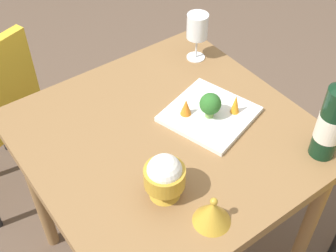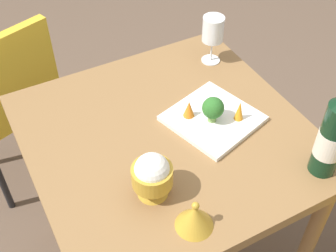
{
  "view_description": "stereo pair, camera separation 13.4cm",
  "coord_description": "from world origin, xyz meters",
  "px_view_note": "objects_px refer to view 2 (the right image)",
  "views": [
    {
      "loc": [
        -0.56,
        -0.77,
        1.73
      ],
      "look_at": [
        0.0,
        0.0,
        0.78
      ],
      "focal_mm": 47.44,
      "sensor_mm": 36.0,
      "label": 1
    },
    {
      "loc": [
        -0.45,
        -0.84,
        1.73
      ],
      "look_at": [
        0.0,
        0.0,
        0.78
      ],
      "focal_mm": 47.44,
      "sensor_mm": 36.0,
      "label": 2
    }
  ],
  "objects_px": {
    "wine_bottle": "(333,136)",
    "broccoli_floret": "(213,108)",
    "chair_by_wall": "(7,96)",
    "wine_glass": "(213,30)",
    "rice_bowl_lid": "(195,216)",
    "carrot_garnish_right": "(239,111)",
    "serving_plate": "(213,118)",
    "rice_bowl": "(152,175)",
    "carrot_garnish_left": "(189,109)"
  },
  "relations": [
    {
      "from": "wine_bottle",
      "to": "broccoli_floret",
      "type": "distance_m",
      "value": 0.36
    },
    {
      "from": "chair_by_wall",
      "to": "wine_glass",
      "type": "height_order",
      "value": "wine_glass"
    },
    {
      "from": "chair_by_wall",
      "to": "rice_bowl_lid",
      "type": "relative_size",
      "value": 8.5
    },
    {
      "from": "wine_glass",
      "to": "carrot_garnish_right",
      "type": "height_order",
      "value": "wine_glass"
    },
    {
      "from": "chair_by_wall",
      "to": "broccoli_floret",
      "type": "relative_size",
      "value": 9.91
    },
    {
      "from": "serving_plate",
      "to": "rice_bowl",
      "type": "bearing_deg",
      "value": -150.81
    },
    {
      "from": "wine_bottle",
      "to": "carrot_garnish_left",
      "type": "distance_m",
      "value": 0.43
    },
    {
      "from": "broccoli_floret",
      "to": "carrot_garnish_right",
      "type": "relative_size",
      "value": 1.27
    },
    {
      "from": "rice_bowl_lid",
      "to": "carrot_garnish_right",
      "type": "height_order",
      "value": "rice_bowl_lid"
    },
    {
      "from": "chair_by_wall",
      "to": "rice_bowl_lid",
      "type": "distance_m",
      "value": 1.09
    },
    {
      "from": "rice_bowl_lid",
      "to": "broccoli_floret",
      "type": "xyz_separation_m",
      "value": [
        0.24,
        0.29,
        0.03
      ]
    },
    {
      "from": "carrot_garnish_right",
      "to": "chair_by_wall",
      "type": "bearing_deg",
      "value": 128.42
    },
    {
      "from": "serving_plate",
      "to": "broccoli_floret",
      "type": "height_order",
      "value": "broccoli_floret"
    },
    {
      "from": "wine_glass",
      "to": "rice_bowl_lid",
      "type": "bearing_deg",
      "value": -125.44
    },
    {
      "from": "rice_bowl",
      "to": "broccoli_floret",
      "type": "distance_m",
      "value": 0.32
    },
    {
      "from": "rice_bowl",
      "to": "wine_bottle",
      "type": "bearing_deg",
      "value": -18.02
    },
    {
      "from": "wine_bottle",
      "to": "wine_glass",
      "type": "height_order",
      "value": "wine_bottle"
    },
    {
      "from": "wine_glass",
      "to": "rice_bowl",
      "type": "height_order",
      "value": "wine_glass"
    },
    {
      "from": "wine_bottle",
      "to": "serving_plate",
      "type": "xyz_separation_m",
      "value": [
        -0.16,
        0.31,
        -0.13
      ]
    },
    {
      "from": "broccoli_floret",
      "to": "carrot_garnish_right",
      "type": "distance_m",
      "value": 0.08
    },
    {
      "from": "wine_glass",
      "to": "carrot_garnish_left",
      "type": "xyz_separation_m",
      "value": [
        -0.23,
        -0.23,
        -0.08
      ]
    },
    {
      "from": "rice_bowl_lid",
      "to": "serving_plate",
      "type": "distance_m",
      "value": 0.39
    },
    {
      "from": "rice_bowl_lid",
      "to": "carrot_garnish_left",
      "type": "distance_m",
      "value": 0.39
    },
    {
      "from": "chair_by_wall",
      "to": "carrot_garnish_right",
      "type": "distance_m",
      "value": 1.0
    },
    {
      "from": "wine_glass",
      "to": "serving_plate",
      "type": "relative_size",
      "value": 0.58
    },
    {
      "from": "rice_bowl",
      "to": "broccoli_floret",
      "type": "relative_size",
      "value": 1.65
    },
    {
      "from": "chair_by_wall",
      "to": "carrot_garnish_left",
      "type": "distance_m",
      "value": 0.86
    },
    {
      "from": "wine_bottle",
      "to": "carrot_garnish_left",
      "type": "height_order",
      "value": "wine_bottle"
    },
    {
      "from": "rice_bowl_lid",
      "to": "serving_plate",
      "type": "height_order",
      "value": "rice_bowl_lid"
    },
    {
      "from": "wine_bottle",
      "to": "serving_plate",
      "type": "height_order",
      "value": "wine_bottle"
    },
    {
      "from": "rice_bowl",
      "to": "carrot_garnish_left",
      "type": "bearing_deg",
      "value": 41.68
    },
    {
      "from": "rice_bowl_lid",
      "to": "wine_bottle",
      "type": "bearing_deg",
      "value": -1.3
    },
    {
      "from": "wine_bottle",
      "to": "carrot_garnish_right",
      "type": "bearing_deg",
      "value": 110.33
    },
    {
      "from": "rice_bowl",
      "to": "carrot_garnish_right",
      "type": "xyz_separation_m",
      "value": [
        0.36,
        0.12,
        -0.02
      ]
    },
    {
      "from": "serving_plate",
      "to": "broccoli_floret",
      "type": "xyz_separation_m",
      "value": [
        -0.01,
        -0.01,
        0.06
      ]
    },
    {
      "from": "rice_bowl",
      "to": "rice_bowl_lid",
      "type": "bearing_deg",
      "value": -71.44
    },
    {
      "from": "serving_plate",
      "to": "carrot_garnish_left",
      "type": "height_order",
      "value": "carrot_garnish_left"
    },
    {
      "from": "chair_by_wall",
      "to": "rice_bowl",
      "type": "distance_m",
      "value": 0.96
    },
    {
      "from": "wine_bottle",
      "to": "rice_bowl",
      "type": "relative_size",
      "value": 2.38
    },
    {
      "from": "rice_bowl_lid",
      "to": "serving_plate",
      "type": "bearing_deg",
      "value": 50.89
    },
    {
      "from": "carrot_garnish_left",
      "to": "broccoli_floret",
      "type": "bearing_deg",
      "value": -44.7
    },
    {
      "from": "broccoli_floret",
      "to": "rice_bowl_lid",
      "type": "bearing_deg",
      "value": -128.94
    },
    {
      "from": "wine_glass",
      "to": "carrot_garnish_left",
      "type": "relative_size",
      "value": 3.13
    },
    {
      "from": "wine_bottle",
      "to": "rice_bowl_lid",
      "type": "bearing_deg",
      "value": 178.7
    },
    {
      "from": "carrot_garnish_right",
      "to": "carrot_garnish_left",
      "type": "bearing_deg",
      "value": 146.82
    },
    {
      "from": "wine_glass",
      "to": "serving_plate",
      "type": "height_order",
      "value": "wine_glass"
    },
    {
      "from": "wine_glass",
      "to": "serving_plate",
      "type": "xyz_separation_m",
      "value": [
        -0.16,
        -0.27,
        -0.12
      ]
    },
    {
      "from": "broccoli_floret",
      "to": "carrot_garnish_left",
      "type": "distance_m",
      "value": 0.08
    },
    {
      "from": "rice_bowl",
      "to": "rice_bowl_lid",
      "type": "relative_size",
      "value": 1.42
    },
    {
      "from": "chair_by_wall",
      "to": "wine_glass",
      "type": "relative_size",
      "value": 4.75
    }
  ]
}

